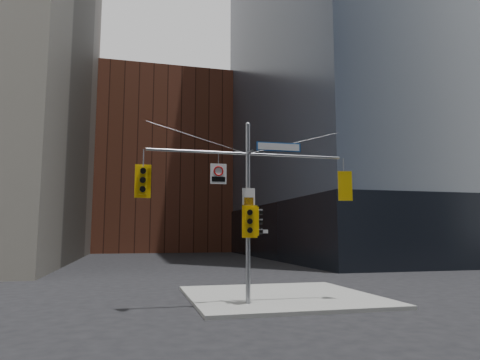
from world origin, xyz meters
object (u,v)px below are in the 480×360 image
traffic_light_east_arm (344,186)px  street_sign_blade (279,147)px  traffic_light_pole_front (250,221)px  traffic_light_west_arm (143,181)px  signal_assembly (248,193)px  regulatory_sign_arm (218,173)px  traffic_light_pole_side (256,221)px

traffic_light_east_arm → street_sign_blade: street_sign_blade is taller
traffic_light_pole_front → street_sign_blade: size_ratio=0.67×
street_sign_blade → traffic_light_pole_front: bearing=-166.7°
traffic_light_west_arm → traffic_light_pole_front: size_ratio=1.01×
traffic_light_east_arm → traffic_light_pole_front: size_ratio=0.98×
signal_assembly → traffic_light_east_arm: signal_assembly is taller
traffic_light_pole_front → regulatory_sign_arm: regulatory_sign_arm is taller
street_sign_blade → regulatory_sign_arm: bearing=-177.9°
traffic_light_west_arm → traffic_light_pole_front: 4.36m
signal_assembly → street_sign_blade: signal_assembly is taller
traffic_light_pole_side → traffic_light_pole_front: size_ratio=0.90×
traffic_light_west_arm → traffic_light_pole_side: bearing=0.9°
traffic_light_east_arm → traffic_light_pole_front: (-4.19, -0.27, -1.51)m
traffic_light_pole_side → traffic_light_pole_front: bearing=134.4°
signal_assembly → regulatory_sign_arm: bearing=-179.0°
traffic_light_pole_front → regulatory_sign_arm: size_ratio=1.58×
traffic_light_west_arm → traffic_light_pole_front: bearing=-2.9°
signal_assembly → traffic_light_pole_side: bearing=0.5°
signal_assembly → traffic_light_west_arm: size_ratio=6.28×
signal_assembly → traffic_light_pole_front: (0.00, -0.27, -1.12)m
traffic_light_east_arm → traffic_light_pole_side: (-3.87, 0.00, -1.49)m
traffic_light_east_arm → traffic_light_pole_front: bearing=15.9°
traffic_light_pole_side → street_sign_blade: bearing=-85.2°
signal_assembly → regulatory_sign_arm: signal_assembly is taller
signal_assembly → regulatory_sign_arm: size_ratio=9.98×
signal_assembly → traffic_light_pole_side: 1.16m
traffic_light_pole_side → traffic_light_west_arm: bearing=94.6°
traffic_light_east_arm → traffic_light_pole_front: 4.46m
street_sign_blade → regulatory_sign_arm: street_sign_blade is taller
traffic_light_east_arm → signal_assembly: bearing=12.2°
traffic_light_east_arm → regulatory_sign_arm: regulatory_sign_arm is taller
traffic_light_pole_front → traffic_light_pole_side: bearing=53.6°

